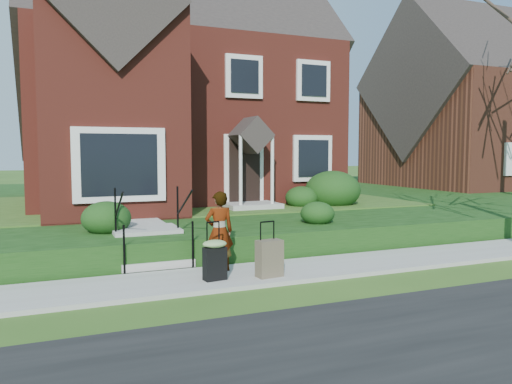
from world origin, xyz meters
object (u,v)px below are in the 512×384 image
front_steps (150,241)px  suitcase_black (215,257)px  suitcase_olive (269,258)px  woman (219,231)px

front_steps → suitcase_black: bearing=-70.3°
suitcase_black → suitcase_olive: 0.99m
suitcase_black → suitcase_olive: (0.98, -0.15, -0.06)m
suitcase_black → suitcase_olive: bearing=-16.8°
woman → suitcase_olive: size_ratio=1.51×
woman → front_steps: bearing=-52.9°
woman → suitcase_olive: (0.69, -0.78, -0.42)m
woman → suitcase_olive: woman is taller
front_steps → woman: 1.83m
woman → suitcase_black: bearing=66.7°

